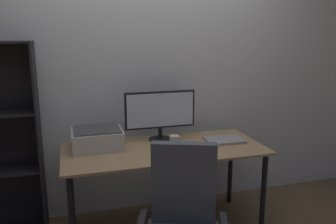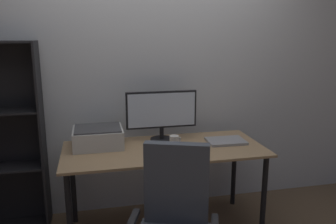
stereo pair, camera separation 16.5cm
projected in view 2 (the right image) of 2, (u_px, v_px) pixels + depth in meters
The scene contains 9 objects.
back_wall at pixel (152, 72), 3.19m from camera, with size 6.40×0.10×2.60m, color silver.
desk at pixel (164, 157), 2.83m from camera, with size 1.63×0.72×0.74m.
monitor at pixel (162, 112), 2.97m from camera, with size 0.61×0.20×0.43m.
keyboard at pixel (175, 155), 2.63m from camera, with size 0.29×0.11×0.02m, color black.
mouse at pixel (203, 152), 2.68m from camera, with size 0.06×0.10×0.03m, color black.
coffee_mug at pixel (174, 142), 2.81m from camera, with size 0.09×0.08×0.10m.
laptop at pixel (226, 141), 2.95m from camera, with size 0.32×0.23×0.02m, color #99999E.
printer at pixel (98, 137), 2.83m from camera, with size 0.40×0.34×0.16m.
bookshelf at pixel (0, 141), 2.85m from camera, with size 0.66×0.28×1.60m.
Camera 2 is at (-0.56, -2.61, 1.66)m, focal length 36.80 mm.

